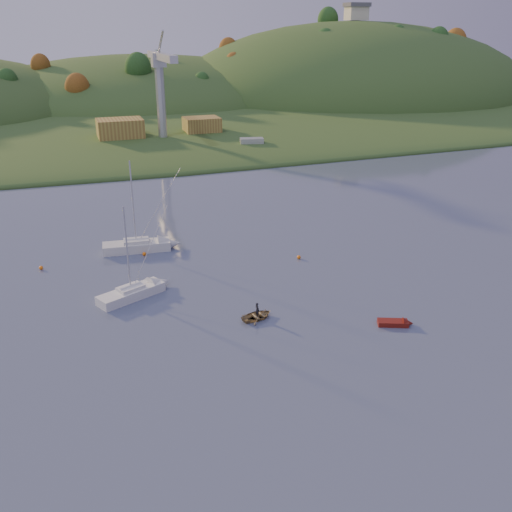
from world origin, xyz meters
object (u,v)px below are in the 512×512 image
object	(u,v)px
sailboat_near	(131,292)
red_tender	(400,323)
sailboat_far	(137,245)
canoe	(257,316)

from	to	relation	value
sailboat_near	red_tender	distance (m)	29.75
sailboat_far	canoe	world-z (taller)	sailboat_far
canoe	sailboat_far	bearing A→B (deg)	6.84
sailboat_near	canoe	bearing A→B (deg)	-63.56
sailboat_far	red_tender	bearing A→B (deg)	-47.43
sailboat_near	canoe	xyz separation A→B (m)	(11.86, -9.40, -0.35)
sailboat_near	red_tender	world-z (taller)	sailboat_near
sailboat_far	canoe	size ratio (longest dim) A/B	3.59
canoe	red_tender	world-z (taller)	red_tender
canoe	red_tender	size ratio (longest dim) A/B	0.91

